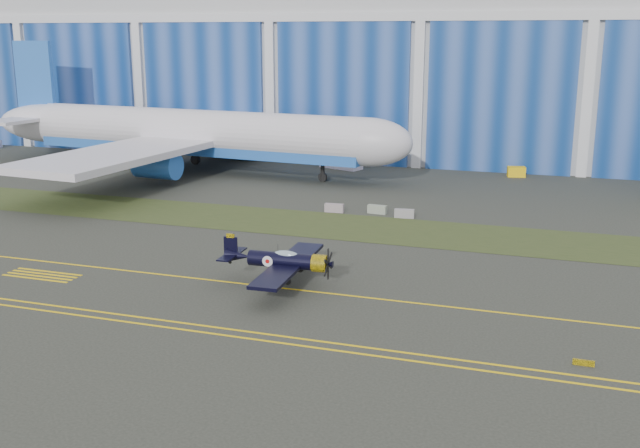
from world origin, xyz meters
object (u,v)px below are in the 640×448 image
(jetliner, at_px, (193,83))
(tug, at_px, (516,172))
(warbird, at_px, (282,260))
(shipping_container, at_px, (341,159))

(jetliner, height_order, tug, jetliner)
(warbird, bearing_deg, shipping_container, 99.43)
(shipping_container, height_order, tug, shipping_container)
(jetliner, xyz_separation_m, tug, (42.08, 9.62, -11.28))
(tug, bearing_deg, warbird, -116.37)
(warbird, relative_size, shipping_container, 2.01)
(jetliner, height_order, shipping_container, jetliner)
(shipping_container, distance_m, tug, 23.85)
(shipping_container, bearing_deg, jetliner, -135.14)
(warbird, xyz_separation_m, tug, (13.27, 50.92, -1.31))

